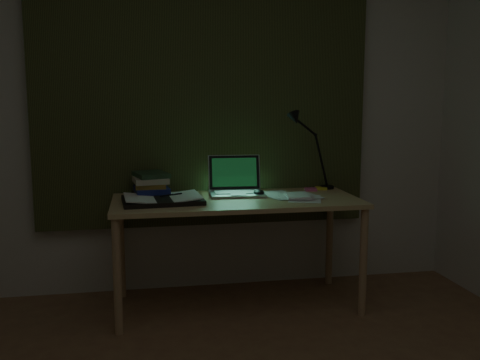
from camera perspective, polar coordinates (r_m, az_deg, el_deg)
The scene contains 11 objects.
wall_back at distance 3.60m, azimuth -3.92°, elevation 7.95°, with size 3.50×0.00×2.50m, color beige.
curtain at distance 3.57m, azimuth -3.88°, elevation 11.16°, with size 2.20×0.06×2.00m, color #31361B.
desk at distance 3.36m, azimuth -0.38°, elevation -7.78°, with size 1.50×0.66×0.69m, color tan, non-canonical shape.
laptop at distance 3.37m, azimuth -0.32°, elevation 0.41°, with size 0.34×0.38×0.25m, color #AFAFB4, non-canonical shape.
open_textbook at distance 3.19m, azimuth -8.27°, elevation -2.03°, with size 0.46×0.33×0.04m, color silver, non-canonical shape.
book_stack at distance 3.38m, azimuth -9.40°, elevation -0.41°, with size 0.20×0.24×0.16m, color silver, non-canonical shape.
loose_papers at distance 3.32m, azimuth 5.33°, elevation -1.73°, with size 0.31×0.33×0.02m, color silver, non-canonical shape.
mouse at distance 3.38m, azimuth 2.03°, elevation -1.35°, with size 0.07×0.11×0.04m, color black.
sticky_yellow at distance 3.66m, azimuth 8.63°, elevation -0.87°, with size 0.07×0.07×0.02m, color yellow.
sticky_pink at distance 3.60m, azimuth 7.56°, elevation -1.00°, with size 0.08×0.08×0.02m, color #F05D99.
desk_lamp at distance 3.67m, azimuth 9.36°, elevation 2.98°, with size 0.34×0.26×0.50m, color black, non-canonical shape.
Camera 1 is at (-0.41, -1.58, 1.29)m, focal length 40.00 mm.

